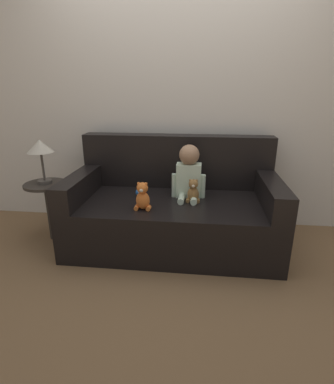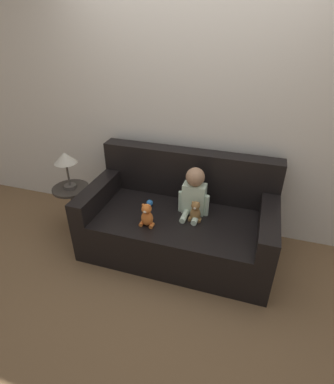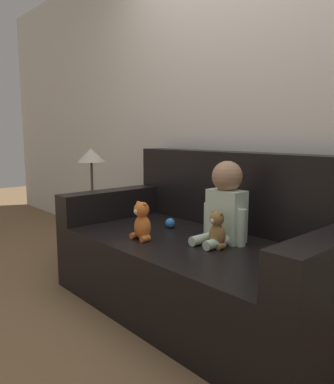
% 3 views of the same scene
% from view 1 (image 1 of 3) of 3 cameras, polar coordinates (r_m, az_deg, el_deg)
% --- Properties ---
extents(ground_plane, '(12.00, 12.00, 0.00)m').
position_cam_1_polar(ground_plane, '(2.76, 1.09, -9.65)').
color(ground_plane, brown).
extents(wall_back, '(8.00, 0.05, 2.60)m').
position_cam_1_polar(wall_back, '(2.97, 2.35, 18.55)').
color(wall_back, silver).
rests_on(wall_back, ground_plane).
extents(couch, '(1.78, 0.94, 0.92)m').
position_cam_1_polar(couch, '(2.69, 1.27, -3.14)').
color(couch, black).
rests_on(couch, ground_plane).
extents(person_baby, '(0.29, 0.31, 0.46)m').
position_cam_1_polar(person_baby, '(2.58, 4.17, 3.61)').
color(person_baby, silver).
rests_on(person_baby, couch).
extents(teddy_bear_brown, '(0.12, 0.09, 0.20)m').
position_cam_1_polar(teddy_bear_brown, '(2.50, 5.01, 0.13)').
color(teddy_bear_brown, olive).
rests_on(teddy_bear_brown, couch).
extents(plush_toy_side, '(0.13, 0.10, 0.22)m').
position_cam_1_polar(plush_toy_side, '(2.34, -4.66, -0.90)').
color(plush_toy_side, orange).
rests_on(plush_toy_side, couch).
extents(toy_ball, '(0.07, 0.07, 0.07)m').
position_cam_1_polar(toy_ball, '(2.67, -5.32, -0.04)').
color(toy_ball, '#337FDB').
rests_on(toy_ball, couch).
extents(side_table, '(0.37, 0.37, 0.92)m').
position_cam_1_polar(side_table, '(2.80, -22.56, 4.38)').
color(side_table, '#332D28').
rests_on(side_table, ground_plane).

